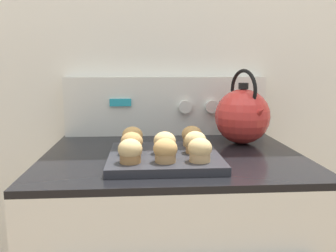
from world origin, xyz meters
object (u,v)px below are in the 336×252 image
muffin_r2_c0 (132,137)px  muffin_r2_c2 (192,136)px  muffin_r1_c0 (132,144)px  muffin_pan (164,157)px  muffin_r0_c0 (130,151)px  muffin_r0_c1 (165,151)px  muffin_r1_c1 (165,143)px  muffin_r0_c2 (200,150)px  muffin_r1_c2 (195,143)px  tea_kettle (243,115)px

muffin_r2_c0 → muffin_r2_c2: same height
muffin_r1_c0 → muffin_pan: bearing=-0.6°
muffin_r1_c0 → muffin_r2_c0: same height
muffin_r0_c0 → muffin_r2_c2: (0.18, 0.18, 0.00)m
muffin_r0_c1 → muffin_r2_c0: size_ratio=1.00×
muffin_r1_c1 → muffin_r0_c2: bearing=-47.5°
muffin_r2_c0 → muffin_r0_c2: bearing=-45.3°
muffin_r1_c2 → tea_kettle: bearing=47.1°
muffin_r0_c0 → muffin_r1_c0: same height
muffin_r0_c2 → tea_kettle: tea_kettle is taller
muffin_pan → muffin_r0_c2: bearing=-46.2°
muffin_r2_c0 → muffin_r1_c2: bearing=-26.0°
muffin_pan → muffin_r0_c0: (-0.09, -0.09, 0.04)m
muffin_r1_c2 → tea_kettle: tea_kettle is taller
muffin_r1_c0 → muffin_r2_c2: 0.20m
muffin_r0_c0 → muffin_r2_c0: same height
muffin_r1_c1 → muffin_r1_c2: same height
muffin_r2_c2 → tea_kettle: (0.19, 0.12, 0.05)m
muffin_r0_c0 → muffin_r2_c2: 0.25m
muffin_r0_c1 → tea_kettle: tea_kettle is taller
muffin_pan → muffin_r2_c2: (0.09, 0.09, 0.04)m
muffin_r1_c1 → muffin_r1_c2: 0.08m
muffin_r0_c0 → muffin_r0_c2: size_ratio=1.00×
muffin_r2_c0 → muffin_r0_c1: bearing=-63.7°
muffin_r1_c2 → muffin_r2_c0: bearing=154.0°
muffin_r0_c0 → muffin_pan: bearing=44.0°
muffin_r1_c0 → muffin_r2_c2: same height
muffin_r0_c2 → muffin_r1_c1: (-0.08, 0.09, 0.00)m
muffin_r0_c0 → muffin_r0_c1: bearing=-0.6°
muffin_r0_c1 → muffin_r1_c0: size_ratio=1.00×
muffin_pan → muffin_r1_c2: bearing=1.3°
muffin_pan → muffin_r1_c1: muffin_r1_c1 is taller
muffin_r0_c2 → muffin_r1_c2: size_ratio=1.00×
muffin_r2_c2 → tea_kettle: size_ratio=0.24×
muffin_r0_c0 → muffin_r0_c1: size_ratio=1.00×
muffin_r0_c1 → muffin_r2_c2: 0.20m
muffin_r0_c2 → muffin_r2_c0: 0.25m
muffin_r0_c0 → muffin_r2_c2: size_ratio=1.00×
muffin_r1_c1 → muffin_r1_c2: bearing=-0.3°
muffin_r0_c0 → muffin_r1_c2: size_ratio=1.00×
muffin_r1_c1 → muffin_r2_c2: same height
muffin_r0_c2 → muffin_r1_c0: size_ratio=1.00×
muffin_r2_c0 → tea_kettle: size_ratio=0.24×
muffin_r2_c0 → muffin_r2_c2: 0.18m
muffin_r1_c2 → muffin_r2_c0: size_ratio=1.00×
muffin_pan → muffin_r0_c1: size_ratio=4.93×
muffin_r0_c0 → muffin_r1_c2: bearing=26.7°
muffin_r1_c2 → muffin_r2_c0: same height
muffin_r0_c1 → muffin_r1_c0: bearing=134.2°
muffin_r2_c2 → muffin_r2_c0: bearing=-179.3°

